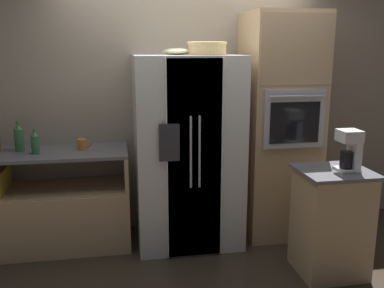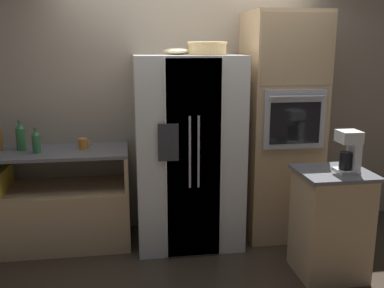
% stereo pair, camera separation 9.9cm
% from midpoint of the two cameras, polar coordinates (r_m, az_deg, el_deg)
% --- Properties ---
extents(ground_plane, '(20.00, 20.00, 0.00)m').
position_cam_midpoint_polar(ground_plane, '(4.34, 1.00, -12.79)').
color(ground_plane, '#382D23').
extents(wall_back, '(12.00, 0.06, 2.80)m').
position_cam_midpoint_polar(wall_back, '(4.42, 0.02, 6.62)').
color(wall_back, tan).
rests_on(wall_back, ground_plane).
extents(counter_left, '(1.37, 0.62, 0.94)m').
position_cam_midpoint_polar(counter_left, '(4.34, -17.06, -8.48)').
color(counter_left, tan).
rests_on(counter_left, ground_plane).
extents(refrigerator, '(0.98, 0.81, 1.81)m').
position_cam_midpoint_polar(refrigerator, '(4.08, 0.11, -0.98)').
color(refrigerator, silver).
rests_on(refrigerator, ground_plane).
extents(wall_oven, '(0.70, 0.74, 2.20)m').
position_cam_midpoint_polar(wall_oven, '(4.33, 12.35, 2.26)').
color(wall_oven, tan).
rests_on(wall_oven, ground_plane).
extents(island_counter, '(0.57, 0.53, 0.90)m').
position_cam_midpoint_polar(island_counter, '(3.79, 18.69, -9.97)').
color(island_counter, tan).
rests_on(island_counter, ground_plane).
extents(wicker_basket, '(0.36, 0.36, 0.12)m').
position_cam_midpoint_polar(wicker_basket, '(3.93, 2.81, 12.70)').
color(wicker_basket, tan).
rests_on(wicker_basket, refrigerator).
extents(fruit_bowl, '(0.27, 0.27, 0.06)m').
position_cam_midpoint_polar(fruit_bowl, '(4.00, -1.25, 12.25)').
color(fruit_bowl, beige).
rests_on(fruit_bowl, refrigerator).
extents(bottle_tall, '(0.09, 0.09, 0.28)m').
position_cam_midpoint_polar(bottle_tall, '(4.26, -21.25, 0.92)').
color(bottle_tall, '#33723F').
rests_on(bottle_tall, counter_left).
extents(bottle_short, '(0.07, 0.07, 0.23)m').
position_cam_midpoint_polar(bottle_short, '(4.10, -19.41, 0.31)').
color(bottle_short, '#33723F').
rests_on(bottle_short, counter_left).
extents(mug, '(0.12, 0.09, 0.10)m').
position_cam_midpoint_polar(mug, '(4.14, -13.61, 0.04)').
color(mug, orange).
rests_on(mug, counter_left).
extents(coffee_maker, '(0.16, 0.17, 0.34)m').
position_cam_midpoint_polar(coffee_maker, '(3.61, 21.07, -0.72)').
color(coffee_maker, white).
rests_on(coffee_maker, island_counter).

